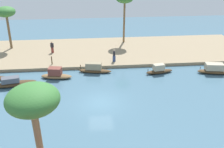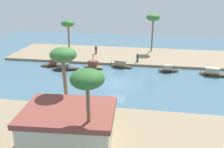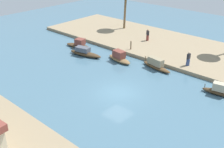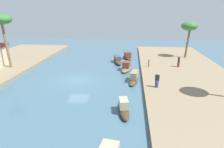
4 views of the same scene
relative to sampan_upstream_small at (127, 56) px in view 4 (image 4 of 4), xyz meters
The scene contains 12 objects.
river_water 13.84m from the sampan_upstream_small, 154.12° to the left, with size 74.28×74.28×0.00m, color #476B7F.
riverbank_left 14.92m from the sampan_upstream_small, 146.48° to the right, with size 45.72×12.07×0.42m, color #937F60.
sampan_upstream_small is the anchor object (origin of this frame).
sampan_open_hull 12.15m from the sampan_upstream_small, behind, with size 4.21×1.56×1.29m.
sampan_foreground 20.09m from the sampan_upstream_small, behind, with size 3.59×1.42×1.23m.
sampan_with_red_awning 3.36m from the sampan_upstream_small, 151.72° to the left, with size 4.79×2.06×1.13m.
sampan_near_left_bank 7.46m from the sampan_upstream_small, behind, with size 3.83×1.75×1.35m.
person_on_near_bank 9.99m from the sampan_upstream_small, 128.55° to the right, with size 0.50×0.50×1.67m.
person_by_mooring 15.27m from the sampan_upstream_small, 166.27° to the right, with size 0.41×0.47×1.66m.
mooring_post 7.46m from the sampan_upstream_small, 153.15° to the right, with size 0.14×0.14×1.12m, color #4C3823.
palm_tree_left_far 11.78m from the sampan_upstream_small, 88.49° to the right, with size 2.77×2.77×6.27m.
palm_tree_right_short 20.55m from the sampan_upstream_small, 116.80° to the left, with size 2.59×2.59×7.64m.
Camera 4 is at (-23.27, -6.74, 8.70)m, focal length 31.78 mm.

